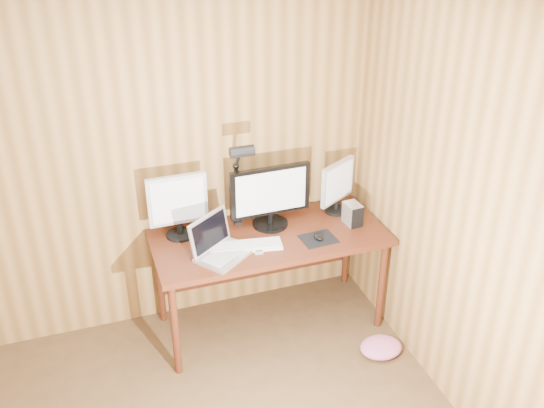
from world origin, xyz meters
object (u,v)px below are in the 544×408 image
desk (266,245)px  monitor_center (270,196)px  monitor_left (178,204)px  monitor_right (337,186)px  mouse (319,236)px  laptop (219,245)px  phone (258,249)px  keyboard (246,246)px  speaker (328,199)px  desk_lamp (240,173)px  hard_drive (353,214)px

desk → monitor_center: bearing=51.4°
monitor_center → monitor_left: size_ratio=1.26×
monitor_left → monitor_right: 1.15m
monitor_center → mouse: size_ratio=5.61×
desk → monitor_left: 0.70m
monitor_left → laptop: size_ratio=1.00×
desk → phone: 0.29m
desk → mouse: 0.40m
keyboard → speaker: (0.74, 0.35, 0.05)m
laptop → desk_lamp: (0.22, 0.25, 0.37)m
phone → speaker: bearing=42.9°
desk → phone: bearing=-120.0°
monitor_center → keyboard: size_ratio=1.16×
desk → phone: (-0.13, -0.23, 0.13)m
monitor_right → speaker: (-0.03, 0.09, -0.15)m
keyboard → speaker: 0.82m
speaker → mouse: bearing=-120.8°
mouse → monitor_left: bearing=143.0°
laptop → desk_lamp: desk_lamp is taller
laptop → mouse: size_ratio=4.43×
monitor_center → keyboard: monitor_center is taller
monitor_left → phone: (0.45, -0.35, -0.24)m
laptop → speaker: (0.92, 0.36, -0.00)m
phone → desk_lamp: desk_lamp is taller
monitor_center → keyboard: (-0.25, -0.23, -0.22)m
laptop → desk_lamp: bearing=11.9°
phone → speaker: speaker is taller
laptop → phone: bearing=-47.1°
keyboard → desk_lamp: size_ratio=0.71×
monitor_left → monitor_right: monitor_left is taller
mouse → hard_drive: bearing=5.5°
keyboard → desk: bearing=49.2°
desk → keyboard: size_ratio=3.24×
monitor_left → hard_drive: (1.18, -0.23, -0.17)m
laptop → hard_drive: size_ratio=2.90×
monitor_right → mouse: monitor_right is taller
monitor_right → hard_drive: (0.03, -0.20, -0.13)m
monitor_left → keyboard: monitor_left is taller
desk → keyboard: 0.29m
monitor_right → laptop: (-0.95, -0.27, -0.15)m
monitor_center → monitor_left: (-0.63, 0.06, 0.01)m
monitor_left → phone: bearing=-38.9°
monitor_center → mouse: bearing=-50.5°
keyboard → desk_lamp: bearing=90.4°
monitor_right → desk_lamp: desk_lamp is taller
monitor_left → desk_lamp: (0.42, -0.05, 0.19)m
monitor_right → mouse: size_ratio=3.87×
desk → mouse: (0.30, -0.23, 0.14)m
laptop → keyboard: bearing=-32.4°
desk → laptop: laptop is taller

